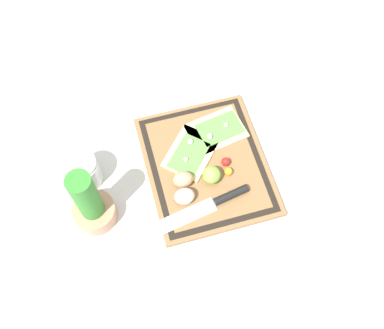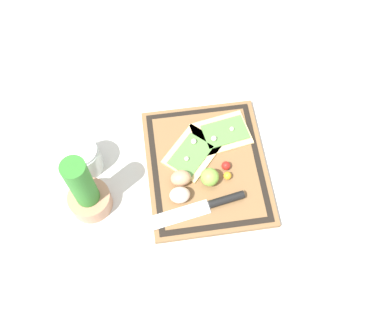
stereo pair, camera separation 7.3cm
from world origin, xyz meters
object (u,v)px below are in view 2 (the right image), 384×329
Objects in this scene: knife at (210,205)px; cherry_tomato_red at (226,166)px; egg_brown at (181,178)px; cherry_tomato_yellow at (227,176)px; lime at (210,177)px; pizza_slice_far at (192,153)px; herb_pot at (86,193)px; sauce_jar at (84,159)px; egg_pink at (180,195)px; pizza_slice_near at (222,133)px.

knife is 0.12m from cherry_tomato_red.
egg_brown is 0.13m from cherry_tomato_yellow.
cherry_tomato_red reaches higher than cherry_tomato_yellow.
lime reaches higher than egg_brown.
pizza_slice_far is 0.81× the size of herb_pot.
lime reaches higher than cherry_tomato_yellow.
egg_brown is 1.10× the size of lime.
egg_brown is at bearing -110.00° from sauce_jar.
cherry_tomato_red is at bearing -100.11° from sauce_jar.
egg_pink is at bearing 113.78° from lime.
egg_brown is 2.23× the size of cherry_tomato_red.
pizza_slice_far is 0.66× the size of knife.
lime is (-0.14, 0.06, 0.02)m from pizza_slice_near.
pizza_slice_far is 7.58× the size of cherry_tomato_red.
pizza_slice_far is 1.97× the size of sauce_jar.
pizza_slice_far is at bearing -69.91° from herb_pot.
egg_pink is at bearing 158.26° from pizza_slice_far.
cherry_tomato_yellow is at bearing -104.42° from sauce_jar.
sauce_jar is (0.14, 0.25, 0.00)m from egg_pink.
cherry_tomato_red reaches higher than pizza_slice_far.
lime is 2.03× the size of cherry_tomato_red.
cherry_tomato_red is 0.40m from sauce_jar.
cherry_tomato_red is (0.02, -0.13, -0.01)m from egg_brown.
pizza_slice_far is 0.30m from sauce_jar.
lime is 0.22× the size of herb_pot.
lime is at bearing 157.99° from pizza_slice_near.
herb_pot is (0.06, 0.32, 0.06)m from knife.
sauce_jar is (0.09, 0.26, 0.00)m from egg_brown.
knife is 0.33m from herb_pot.
pizza_slice_far is at bearing 22.43° from lime.
cherry_tomato_red is at bearing -62.13° from egg_pink.
egg_brown is 0.24× the size of herb_pot.
pizza_slice_far is 3.73× the size of lime.
egg_pink is 0.16m from cherry_tomato_red.
pizza_slice_near reaches higher than knife.
sauce_jar is at bearing 79.89° from cherry_tomato_red.
pizza_slice_far is 0.32m from herb_pot.
herb_pot is at bearing 110.09° from pizza_slice_far.
sauce_jar reaches higher than cherry_tomato_red.
knife is (-0.16, -0.03, 0.00)m from pizza_slice_far.
cherry_tomato_yellow is at bearing -85.50° from lime.
lime reaches higher than egg_pink.
sauce_jar is at bearing 95.65° from pizza_slice_near.
cherry_tomato_yellow is (0.04, -0.14, -0.01)m from egg_pink.
egg_pink reaches higher than cherry_tomato_yellow.
cherry_tomato_yellow is at bearing -37.92° from knife.
pizza_slice_far is 0.10m from cherry_tomato_red.
sauce_jar reaches higher than egg_pink.
egg_pink is 0.15m from cherry_tomato_yellow.
egg_brown reaches higher than cherry_tomato_yellow.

